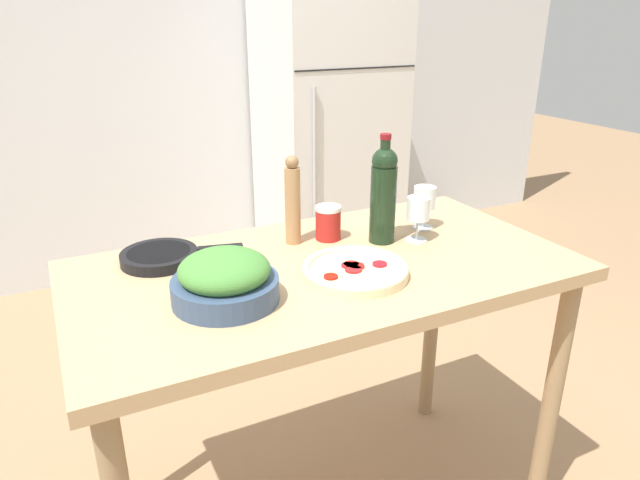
# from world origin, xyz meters

# --- Properties ---
(wall_back) EXTENTS (6.40, 0.08, 2.60)m
(wall_back) POSITION_xyz_m (-0.00, 2.35, 1.30)
(wall_back) COLOR silver
(wall_back) RESTS_ON ground_plane
(refrigerator) EXTENTS (0.79, 0.74, 1.82)m
(refrigerator) POSITION_xyz_m (1.00, 1.95, 0.91)
(refrigerator) COLOR silver
(refrigerator) RESTS_ON ground_plane
(prep_counter) EXTENTS (1.40, 0.73, 0.95)m
(prep_counter) POSITION_xyz_m (0.00, 0.00, 0.83)
(prep_counter) COLOR tan
(prep_counter) RESTS_ON ground_plane
(wine_bottle) EXTENTS (0.08, 0.08, 0.33)m
(wine_bottle) POSITION_xyz_m (0.23, 0.08, 1.11)
(wine_bottle) COLOR black
(wine_bottle) RESTS_ON prep_counter
(wine_glass_near) EXTENTS (0.07, 0.07, 0.14)m
(wine_glass_near) POSITION_xyz_m (0.33, 0.03, 1.05)
(wine_glass_near) COLOR silver
(wine_glass_near) RESTS_ON prep_counter
(wine_glass_far) EXTENTS (0.07, 0.07, 0.14)m
(wine_glass_far) POSITION_xyz_m (0.42, 0.12, 1.05)
(wine_glass_far) COLOR silver
(wine_glass_far) RESTS_ON prep_counter
(pepper_mill) EXTENTS (0.05, 0.05, 0.27)m
(pepper_mill) POSITION_xyz_m (-0.02, 0.19, 1.08)
(pepper_mill) COLOR #AD7F51
(pepper_mill) RESTS_ON prep_counter
(salad_bowl) EXTENTS (0.26, 0.26, 0.13)m
(salad_bowl) POSITION_xyz_m (-0.32, -0.09, 1.01)
(salad_bowl) COLOR #384C6B
(salad_bowl) RESTS_ON prep_counter
(homemade_pizza) EXTENTS (0.29, 0.29, 0.03)m
(homemade_pizza) POSITION_xyz_m (0.04, -0.10, 0.97)
(homemade_pizza) COLOR beige
(homemade_pizza) RESTS_ON prep_counter
(salt_canister) EXTENTS (0.08, 0.08, 0.11)m
(salt_canister) POSITION_xyz_m (0.09, 0.17, 1.00)
(salt_canister) COLOR #B2231E
(salt_canister) RESTS_ON prep_counter
(cast_iron_skillet) EXTENTS (0.34, 0.22, 0.03)m
(cast_iron_skillet) POSITION_xyz_m (-0.41, 0.22, 0.97)
(cast_iron_skillet) COLOR black
(cast_iron_skillet) RESTS_ON prep_counter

